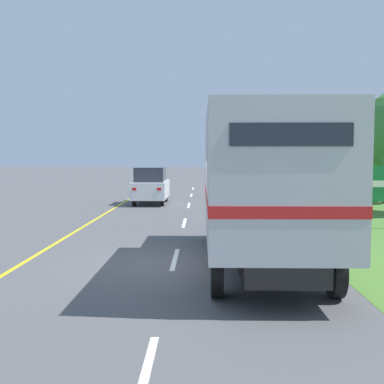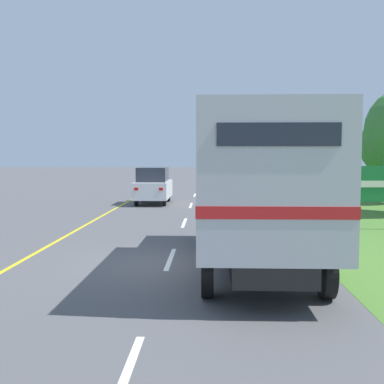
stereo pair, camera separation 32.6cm
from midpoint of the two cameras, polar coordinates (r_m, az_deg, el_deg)
ground_plane at (r=11.77m, az=-3.00°, el=-8.56°), size 200.00×200.00×0.00m
edge_line_yellow at (r=19.46m, az=-12.37°, el=-3.51°), size 0.12×47.49×0.01m
centre_dash_nearest at (r=6.11m, az=-7.32°, el=-21.09°), size 0.12×2.60×0.01m
centre_dash_near at (r=12.37m, az=-2.79°, el=-7.91°), size 0.12×2.60×0.01m
centre_dash_mid_a at (r=18.86m, az=-1.42°, el=-3.66°), size 0.12×2.60×0.01m
centre_dash_mid_b at (r=25.41m, az=-0.76°, el=-1.59°), size 0.12×2.60×0.01m
centre_dash_far at (r=31.98m, az=-0.37°, el=-0.37°), size 0.12×2.60×0.01m
centre_dash_farthest at (r=38.56m, az=-0.11°, el=0.43°), size 0.12×2.60×0.01m
horse_trailer_truck at (r=11.25m, az=7.34°, el=1.04°), size 2.55×8.02×3.56m
lead_car_white at (r=26.34m, az=-5.27°, el=0.77°), size 1.80×4.02×1.99m
highway_sign at (r=18.21m, az=20.12°, el=0.82°), size 2.20×0.09×2.60m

